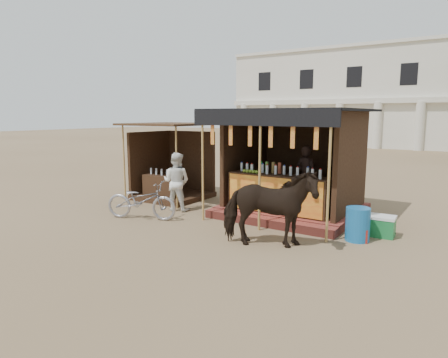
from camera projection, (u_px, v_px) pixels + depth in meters
ground at (183, 240)px, 8.50m from camera, size 120.00×120.00×0.00m
main_stall at (292, 176)px, 10.55m from camera, size 3.60×3.61×2.78m
secondary_stall at (169, 171)px, 12.75m from camera, size 2.40×2.40×2.38m
cow at (269, 208)px, 7.92m from camera, size 2.08×1.54×1.60m
motorbike at (141, 200)px, 10.13m from camera, size 1.95×1.24×0.97m
bystander at (176, 182)px, 11.01m from camera, size 0.90×0.78×1.61m
blue_barrel at (358, 224)px, 8.40m from camera, size 0.65×0.65×0.71m
red_crate at (358, 234)px, 8.42m from camera, size 0.45×0.46×0.28m
cooler at (380, 226)px, 8.74m from camera, size 0.66×0.47×0.46m
background_building at (389, 99)px, 33.64m from camera, size 26.00×7.45×8.18m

